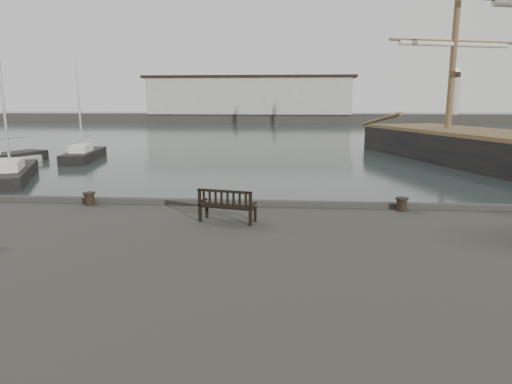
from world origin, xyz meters
TOP-DOWN VIEW (x-y plane):
  - ground at (0.00, 0.00)m, footprint 400.00×400.00m
  - breakwater at (-4.56, 92.00)m, footprint 140.00×9.50m
  - bench at (0.51, -2.30)m, footprint 1.74×0.92m
  - bollard_left at (-4.48, -0.50)m, footprint 0.55×0.55m
  - bollard_right at (5.89, -0.50)m, footprint 0.42×0.42m
  - yacht_c at (-15.63, 12.51)m, footprint 5.56×8.98m
  - yacht_d at (-15.56, 22.64)m, footprint 3.34×7.91m

SIDE VIEW (x-z plane):
  - ground at x=0.00m, z-range 0.00..0.00m
  - yacht_d at x=-15.56m, z-range -4.73..5.20m
  - yacht_c at x=-15.63m, z-range -5.78..6.28m
  - bollard_right at x=5.89m, z-range 1.56..1.99m
  - bollard_left at x=-4.48m, z-range 1.56..1.99m
  - bench at x=0.51m, z-range 1.39..2.34m
  - breakwater at x=-4.56m, z-range -1.80..10.40m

